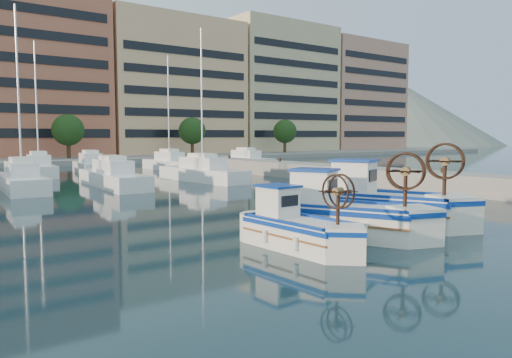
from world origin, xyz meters
name	(u,v)px	position (x,y,z in m)	size (l,w,h in m)	color
ground	(384,229)	(0.00, 0.00, 0.00)	(300.00, 300.00, 0.00)	#193941
quay	(415,180)	(13.00, 8.00, 0.60)	(3.00, 60.00, 1.20)	gray
waterfront	(79,85)	(9.23, 65.04, 11.10)	(180.00, 40.00, 25.60)	gray
hill_east	(391,145)	(140.00, 110.00, 0.00)	(160.00, 160.00, 50.00)	slate
yacht_marina	(74,174)	(-3.06, 27.70, 0.53)	(39.84, 22.90, 11.50)	white
fishing_boat_a	(297,227)	(-4.75, -0.45, 0.67)	(1.72, 3.93, 2.43)	white
fishing_boat_b	(344,214)	(-2.31, -0.12, 0.82)	(3.72, 4.91, 2.96)	white
fishing_boat_c	(384,203)	(0.61, 0.55, 0.89)	(3.88, 5.37, 3.24)	white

